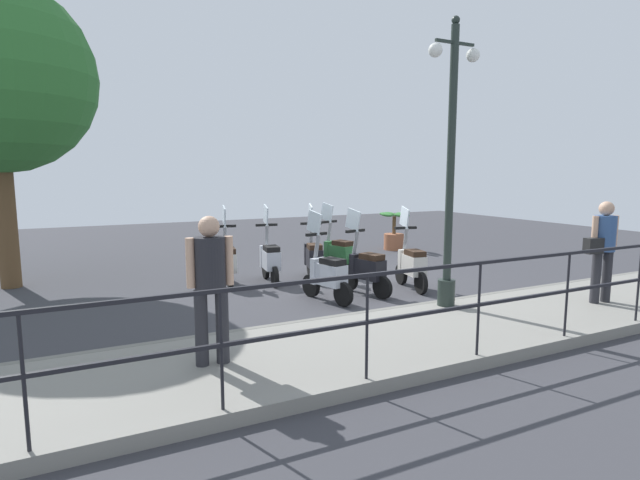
% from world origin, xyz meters
% --- Properties ---
extents(ground_plane, '(28.00, 28.00, 0.00)m').
position_xyz_m(ground_plane, '(0.00, 0.00, 0.00)').
color(ground_plane, '#38383D').
extents(promenade_walkway, '(2.20, 20.00, 0.15)m').
position_xyz_m(promenade_walkway, '(-3.15, 0.00, 0.07)').
color(promenade_walkway, gray).
rests_on(promenade_walkway, ground_plane).
extents(fence_railing, '(0.04, 16.03, 1.07)m').
position_xyz_m(fence_railing, '(-4.20, 0.00, 0.90)').
color(fence_railing, black).
rests_on(fence_railing, promenade_walkway).
extents(lamp_post_near, '(0.26, 0.90, 4.25)m').
position_xyz_m(lamp_post_near, '(-2.40, -0.37, 2.03)').
color(lamp_post_near, '#232D28').
rests_on(lamp_post_near, promenade_walkway).
extents(pedestrian_with_bag, '(0.36, 0.66, 1.59)m').
position_xyz_m(pedestrian_with_bag, '(-3.34, -2.64, 1.08)').
color(pedestrian_with_bag, '#28282D').
rests_on(pedestrian_with_bag, promenade_walkway).
extents(pedestrian_distant, '(0.35, 0.49, 1.59)m').
position_xyz_m(pedestrian_distant, '(-3.14, 3.45, 1.08)').
color(pedestrian_distant, '#28282D').
rests_on(pedestrian_distant, promenade_walkway).
extents(potted_palm, '(1.06, 0.66, 1.05)m').
position_xyz_m(potted_palm, '(3.35, -3.41, 0.45)').
color(potted_palm, '#9E5B3D').
rests_on(potted_palm, ground_plane).
extents(scooter_near_0, '(1.22, 0.48, 1.54)m').
position_xyz_m(scooter_near_0, '(-0.77, -0.92, 0.48)').
color(scooter_near_0, black).
rests_on(scooter_near_0, ground_plane).
extents(scooter_near_1, '(1.21, 0.51, 1.54)m').
position_xyz_m(scooter_near_1, '(-0.76, 0.06, 0.48)').
color(scooter_near_1, black).
rests_on(scooter_near_1, ground_plane).
extents(scooter_near_2, '(1.21, 0.51, 1.54)m').
position_xyz_m(scooter_near_2, '(-0.88, 0.90, 0.48)').
color(scooter_near_2, black).
rests_on(scooter_near_2, ground_plane).
extents(scooter_far_0, '(1.20, 0.53, 1.54)m').
position_xyz_m(scooter_far_0, '(0.93, -0.29, 0.48)').
color(scooter_far_0, black).
rests_on(scooter_far_0, ground_plane).
extents(scooter_far_1, '(1.20, 0.53, 1.54)m').
position_xyz_m(scooter_far_1, '(0.78, 0.36, 0.48)').
color(scooter_far_1, black).
rests_on(scooter_far_1, ground_plane).
extents(scooter_far_2, '(1.23, 0.45, 1.54)m').
position_xyz_m(scooter_far_2, '(0.91, 1.25, 0.48)').
color(scooter_far_2, black).
rests_on(scooter_far_2, ground_plane).
extents(scooter_far_3, '(1.23, 0.47, 1.54)m').
position_xyz_m(scooter_far_3, '(1.05, 2.08, 0.48)').
color(scooter_far_3, black).
rests_on(scooter_far_3, ground_plane).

